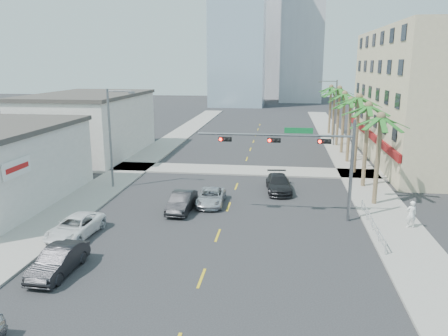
% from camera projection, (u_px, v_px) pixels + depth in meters
% --- Properties ---
extents(ground, '(260.00, 260.00, 0.00)m').
position_uv_depth(ground, '(208.00, 262.00, 25.21)').
color(ground, '#262628').
rests_on(ground, ground).
extents(sidewalk_right, '(4.00, 120.00, 0.15)m').
position_uv_depth(sidewalk_right, '(362.00, 179.00, 42.93)').
color(sidewalk_right, gray).
rests_on(sidewalk_right, ground).
extents(sidewalk_left, '(4.00, 120.00, 0.15)m').
position_uv_depth(sidewalk_left, '(127.00, 171.00, 45.99)').
color(sidewalk_left, gray).
rests_on(sidewalk_left, ground).
extents(sidewalk_cross, '(80.00, 4.00, 0.15)m').
position_uv_depth(sidewalk_cross, '(242.00, 170.00, 46.39)').
color(sidewalk_cross, gray).
rests_on(sidewalk_cross, ground).
extents(building_right, '(15.25, 28.00, 15.00)m').
position_uv_depth(building_right, '(442.00, 96.00, 49.56)').
color(building_right, '#C2B189').
rests_on(building_right, ground).
extents(building_left_far, '(11.00, 18.00, 7.20)m').
position_uv_depth(building_left_far, '(90.00, 126.00, 53.83)').
color(building_left_far, beige).
rests_on(building_left_far, ground).
extents(tower_far_left, '(14.00, 14.00, 48.00)m').
position_uv_depth(tower_far_left, '(238.00, 12.00, 112.15)').
color(tower_far_left, '#99B2C6').
rests_on(tower_far_left, ground).
extents(tower_far_center, '(16.00, 16.00, 42.00)m').
position_uv_depth(tower_far_center, '(262.00, 32.00, 141.13)').
color(tower_far_center, '#ADADB2').
rests_on(tower_far_center, ground).
extents(traffic_signal_mast, '(11.12, 0.54, 7.20)m').
position_uv_depth(traffic_signal_mast, '(306.00, 152.00, 30.95)').
color(traffic_signal_mast, slate).
rests_on(traffic_signal_mast, ground).
extents(palm_tree_0, '(4.80, 4.80, 7.80)m').
position_uv_depth(palm_tree_0, '(381.00, 118.00, 33.63)').
color(palm_tree_0, brown).
rests_on(palm_tree_0, ground).
extents(palm_tree_1, '(4.80, 4.80, 8.16)m').
position_uv_depth(palm_tree_1, '(369.00, 107.00, 38.56)').
color(palm_tree_1, brown).
rests_on(palm_tree_1, ground).
extents(palm_tree_2, '(4.80, 4.80, 8.52)m').
position_uv_depth(palm_tree_2, '(359.00, 98.00, 43.49)').
color(palm_tree_2, brown).
rests_on(palm_tree_2, ground).
extents(palm_tree_3, '(4.80, 4.80, 7.80)m').
position_uv_depth(palm_tree_3, '(351.00, 101.00, 48.67)').
color(palm_tree_3, brown).
rests_on(palm_tree_3, ground).
extents(palm_tree_4, '(4.80, 4.80, 8.16)m').
position_uv_depth(palm_tree_4, '(345.00, 94.00, 53.60)').
color(palm_tree_4, brown).
rests_on(palm_tree_4, ground).
extents(palm_tree_5, '(4.80, 4.80, 8.52)m').
position_uv_depth(palm_tree_5, '(340.00, 89.00, 58.53)').
color(palm_tree_5, brown).
rests_on(palm_tree_5, ground).
extents(palm_tree_6, '(4.80, 4.80, 7.80)m').
position_uv_depth(palm_tree_6, '(335.00, 92.00, 63.70)').
color(palm_tree_6, brown).
rests_on(palm_tree_6, ground).
extents(palm_tree_7, '(4.80, 4.80, 8.16)m').
position_uv_depth(palm_tree_7, '(331.00, 87.00, 68.63)').
color(palm_tree_7, brown).
rests_on(palm_tree_7, ground).
extents(streetlight_left, '(2.55, 0.25, 9.00)m').
position_uv_depth(streetlight_left, '(112.00, 134.00, 38.91)').
color(streetlight_left, slate).
rests_on(streetlight_left, ground).
extents(streetlight_right, '(2.55, 0.25, 9.00)m').
position_uv_depth(streetlight_right, '(334.00, 109.00, 59.24)').
color(streetlight_right, slate).
rests_on(streetlight_right, ground).
extents(guardrail, '(0.08, 8.08, 1.00)m').
position_uv_depth(guardrail, '(372.00, 223.00, 29.52)').
color(guardrail, silver).
rests_on(guardrail, ground).
extents(car_parked_mid, '(1.71, 4.50, 1.46)m').
position_uv_depth(car_parked_mid, '(58.00, 261.00, 23.66)').
color(car_parked_mid, black).
rests_on(car_parked_mid, ground).
extents(car_parked_far, '(2.65, 5.08, 1.37)m').
position_uv_depth(car_parked_far, '(75.00, 227.00, 28.69)').
color(car_parked_far, white).
rests_on(car_parked_far, ground).
extents(car_lane_left, '(1.70, 4.53, 1.48)m').
position_uv_depth(car_lane_left, '(182.00, 202.00, 33.69)').
color(car_lane_left, black).
rests_on(car_lane_left, ground).
extents(car_lane_center, '(2.23, 4.62, 1.27)m').
position_uv_depth(car_lane_center, '(211.00, 197.00, 35.29)').
color(car_lane_center, silver).
rests_on(car_lane_center, ground).
extents(car_lane_right, '(2.57, 5.27, 1.48)m').
position_uv_depth(car_lane_right, '(279.00, 184.00, 38.78)').
color(car_lane_right, black).
rests_on(car_lane_right, ground).
extents(pedestrian, '(0.75, 0.54, 1.91)m').
position_uv_depth(pedestrian, '(411.00, 214.00, 29.86)').
color(pedestrian, white).
rests_on(pedestrian, sidewalk_right).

